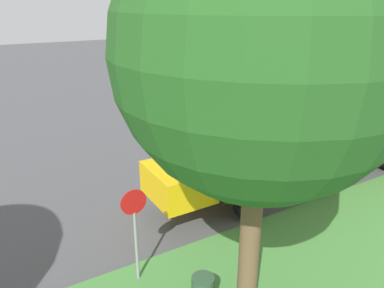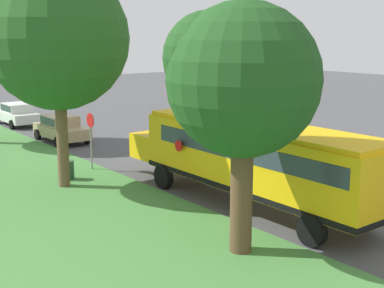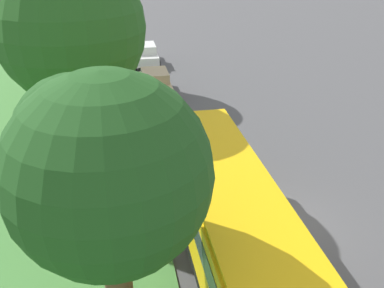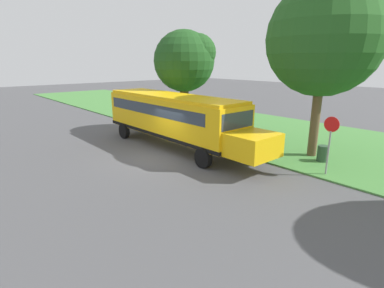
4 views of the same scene
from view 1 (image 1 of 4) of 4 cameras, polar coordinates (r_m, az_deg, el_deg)
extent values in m
plane|color=#4C4C4F|center=(17.39, 8.08, -3.12)|extent=(120.00, 120.00, 0.00)
cube|color=yellow|center=(16.09, 17.75, 1.31)|extent=(2.50, 10.50, 2.20)
cube|color=yellow|center=(12.67, -2.05, -5.75)|extent=(2.20, 1.90, 1.10)
cube|color=yellow|center=(15.75, 18.22, 5.35)|extent=(2.35, 10.29, 0.16)
cube|color=black|center=(16.43, 17.37, -1.91)|extent=(2.54, 10.54, 0.20)
cube|color=#2D3842|center=(16.17, 18.65, 3.02)|extent=(2.53, 9.24, 0.64)
cube|color=#2D3842|center=(12.71, 1.86, -0.65)|extent=(2.25, 0.12, 0.80)
cylinder|color=red|center=(13.14, 13.79, -2.01)|extent=(0.03, 0.44, 0.44)
cylinder|color=black|center=(13.15, 8.45, -9.14)|extent=(0.30, 1.00, 1.00)
cylinder|color=black|center=(14.93, 2.49, -5.04)|extent=(0.30, 1.00, 1.00)
cylinder|color=black|center=(20.00, 21.86, 0.33)|extent=(0.30, 1.00, 1.00)
cylinder|color=brown|center=(8.83, 8.82, -14.20)|extent=(0.48, 0.48, 4.01)
sphere|color=#23561E|center=(7.29, 10.67, 13.58)|extent=(5.74, 5.74, 5.74)
sphere|color=#23561E|center=(7.14, 11.81, 17.17)|extent=(3.85, 3.85, 3.85)
cylinder|color=gray|center=(10.20, -8.46, -15.36)|extent=(0.08, 0.08, 2.10)
cylinder|color=red|center=(9.46, -8.89, -8.76)|extent=(0.03, 0.68, 0.68)
camera|label=2|loc=(25.32, 68.41, 6.30)|focal=50.00mm
camera|label=3|loc=(23.55, 46.26, 21.33)|focal=42.00mm
camera|label=4|loc=(21.08, -38.72, 11.09)|focal=28.00mm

